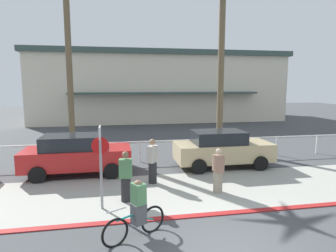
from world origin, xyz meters
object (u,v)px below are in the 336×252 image
(palm_tree_2, at_px, (222,29))
(cyclist_teal_0, at_px, (137,211))
(palm_tree_1, at_px, (68,30))
(pedestrian_2, at_px, (153,163))
(pedestrian_1, at_px, (126,179))
(car_red_1, at_px, (76,154))
(pedestrian_0, at_px, (218,173))
(car_tan_2, at_px, (222,148))
(stop_sign_bike_lane, at_px, (101,156))

(palm_tree_2, height_order, cyclist_teal_0, palm_tree_2)
(cyclist_teal_0, bearing_deg, palm_tree_1, 104.68)
(palm_tree_1, distance_m, pedestrian_2, 10.55)
(cyclist_teal_0, xyz_separation_m, pedestrian_1, (-0.18, 2.32, 0.08))
(palm_tree_2, relative_size, car_red_1, 2.15)
(palm_tree_1, height_order, pedestrian_0, palm_tree_1)
(palm_tree_1, xyz_separation_m, pedestrian_0, (6.06, -9.01, -6.20))
(palm_tree_1, bearing_deg, pedestrian_1, -72.87)
(car_tan_2, bearing_deg, pedestrian_1, -143.93)
(car_red_1, height_order, pedestrian_2, pedestrian_2)
(pedestrian_0, bearing_deg, stop_sign_bike_lane, -170.23)
(pedestrian_0, bearing_deg, palm_tree_1, 123.93)
(stop_sign_bike_lane, relative_size, palm_tree_2, 0.27)
(car_tan_2, bearing_deg, stop_sign_bike_lane, -144.57)
(stop_sign_bike_lane, height_order, car_tan_2, stop_sign_bike_lane)
(palm_tree_1, height_order, palm_tree_2, palm_tree_1)
(cyclist_teal_0, relative_size, pedestrian_0, 1.02)
(car_red_1, height_order, cyclist_teal_0, car_red_1)
(pedestrian_0, bearing_deg, car_red_1, 149.09)
(car_tan_2, distance_m, cyclist_teal_0, 7.09)
(stop_sign_bike_lane, bearing_deg, palm_tree_1, 102.24)
(pedestrian_0, xyz_separation_m, pedestrian_2, (-2.13, 1.36, 0.08))
(pedestrian_0, xyz_separation_m, pedestrian_1, (-3.21, -0.23, 0.05))
(palm_tree_2, xyz_separation_m, pedestrian_1, (-5.79, -7.05, -6.13))
(stop_sign_bike_lane, height_order, palm_tree_1, palm_tree_1)
(car_tan_2, xyz_separation_m, pedestrian_1, (-4.52, -3.29, -0.10))
(car_tan_2, distance_m, pedestrian_2, 3.83)
(palm_tree_2, distance_m, car_red_1, 10.49)
(palm_tree_1, distance_m, palm_tree_2, 8.91)
(cyclist_teal_0, relative_size, pedestrian_1, 0.97)
(palm_tree_2, distance_m, car_tan_2, 7.22)
(pedestrian_2, bearing_deg, stop_sign_bike_lane, -131.75)
(cyclist_teal_0, bearing_deg, pedestrian_1, 94.48)
(pedestrian_2, bearing_deg, cyclist_teal_0, -102.93)
(stop_sign_bike_lane, distance_m, cyclist_teal_0, 2.31)
(stop_sign_bike_lane, bearing_deg, palm_tree_2, 48.96)
(car_tan_2, distance_m, pedestrian_0, 3.33)
(palm_tree_2, bearing_deg, palm_tree_1, 165.79)
(car_tan_2, bearing_deg, pedestrian_0, -113.06)
(palm_tree_2, relative_size, pedestrian_1, 5.66)
(cyclist_teal_0, distance_m, pedestrian_2, 4.02)
(palm_tree_1, bearing_deg, stop_sign_bike_lane, -77.76)
(cyclist_teal_0, height_order, pedestrian_2, pedestrian_2)
(stop_sign_bike_lane, relative_size, cyclist_teal_0, 1.58)
(pedestrian_0, bearing_deg, pedestrian_2, 147.43)
(palm_tree_2, xyz_separation_m, cyclist_teal_0, (-5.61, -9.37, -6.21))
(stop_sign_bike_lane, bearing_deg, car_tan_2, 35.43)
(stop_sign_bike_lane, distance_m, pedestrian_0, 4.13)
(car_red_1, relative_size, pedestrian_0, 2.78)
(car_red_1, xyz_separation_m, car_tan_2, (6.45, -0.02, 0.00))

